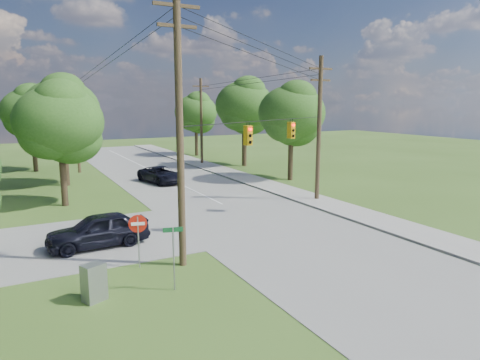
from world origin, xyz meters
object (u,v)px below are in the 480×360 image
pole_sw (180,126)px  pole_north_e (201,121)px  pole_ne (319,127)px  car_main_north (161,175)px  do_not_enter_sign (138,229)px  car_cross_dark (98,230)px  control_cabinet (94,283)px  pole_north_w (76,123)px

pole_sw → pole_north_e: size_ratio=1.20×
pole_sw → pole_ne: (13.50, 7.60, -0.76)m
car_main_north → do_not_enter_sign: (-7.15, -19.25, 1.00)m
pole_sw → car_cross_dark: size_ratio=2.40×
pole_ne → car_cross_dark: pole_ne is taller
pole_north_e → do_not_enter_sign: 32.97m
car_main_north → control_cabinet: (-9.47, -21.67, -0.05)m
pole_sw → control_cabinet: bearing=-156.2°
pole_north_w → pole_north_e: bearing=0.0°
pole_ne → pole_north_e: size_ratio=1.05×
do_not_enter_sign → car_cross_dark: bearing=121.9°
pole_north_e → car_main_north: bearing=-129.9°
car_cross_dark → car_main_north: size_ratio=0.95×
pole_sw → car_cross_dark: 7.46m
pole_north_w → car_main_north: 12.13m
pole_north_w → do_not_enter_sign: (-1.42, -29.00, -3.37)m
pole_ne → car_cross_dark: (-16.41, -3.29, -4.58)m
pole_ne → do_not_enter_sign: bearing=-155.4°
pole_ne → pole_north_w: pole_ne is taller
pole_north_w → do_not_enter_sign: pole_north_w is taller
car_cross_dark → control_cabinet: car_cross_dark is taller
pole_ne → car_main_north: pole_ne is taller
pole_north_w → pole_sw: bearing=-89.2°
pole_sw → pole_north_e: bearing=65.5°
car_main_north → do_not_enter_sign: 20.56m
do_not_enter_sign → pole_north_e: bearing=77.8°
pole_sw → pole_north_e: 32.55m
pole_ne → pole_north_w: 26.03m
pole_sw → car_cross_dark: (-2.91, 4.31, -5.34)m
pole_sw → car_main_north: (5.33, 19.85, -5.47)m
car_main_north → do_not_enter_sign: do_not_enter_sign is taller
car_cross_dark → pole_north_e: bearing=144.4°
car_main_north → do_not_enter_sign: size_ratio=2.17×
pole_ne → car_cross_dark: bearing=-168.7°
car_main_north → control_cabinet: bearing=-126.8°
pole_north_e → car_cross_dark: size_ratio=2.00×
pole_sw → car_main_north: pole_sw is taller
control_cabinet → do_not_enter_sign: bearing=22.4°
control_cabinet → do_not_enter_sign: 3.51m
pole_ne → do_not_enter_sign: (-15.32, -7.00, -3.71)m
pole_sw → do_not_enter_sign: bearing=161.8°
pole_north_w → car_cross_dark: size_ratio=2.00×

